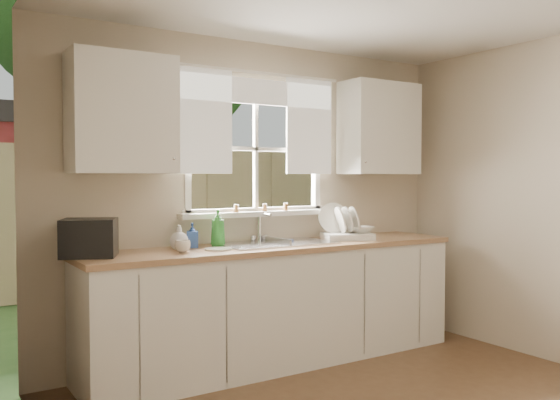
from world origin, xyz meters
TOP-DOWN VIEW (x-y plane):
  - room_walls at (0.00, -0.07)m, footprint 3.62×4.02m
  - window at (0.00, 2.00)m, footprint 1.38×0.16m
  - curtains at (0.00, 1.95)m, footprint 1.50×0.03m
  - base_cabinets at (0.00, 1.68)m, footprint 3.00×0.62m
  - countertop at (0.00, 1.68)m, footprint 3.04×0.65m
  - upper_cabinet_left at (-1.15, 1.82)m, footprint 0.70×0.33m
  - upper_cabinet_right at (1.15, 1.82)m, footprint 0.70×0.33m
  - wall_outlet at (0.88, 1.99)m, footprint 0.08×0.01m
  - sill_jars at (0.02, 1.94)m, footprint 0.50×0.04m
  - backyard at (0.58, 8.42)m, footprint 20.00×10.00m
  - sink at (0.00, 1.71)m, footprint 0.88×0.52m
  - dish_rack at (0.67, 1.69)m, footprint 0.47×0.41m
  - bowl at (0.78, 1.64)m, footprint 0.22×0.22m
  - soap_bottle_a at (-0.46, 1.78)m, footprint 0.14×0.14m
  - soap_bottle_b at (-0.64, 1.83)m, footprint 0.11×0.11m
  - soap_bottle_c at (-0.76, 1.79)m, footprint 0.16×0.16m
  - saucer at (-0.54, 1.61)m, footprint 0.19×0.19m
  - cup at (-0.81, 1.62)m, footprint 0.11×0.11m
  - black_appliance at (-1.40, 1.74)m, footprint 0.42×0.40m

SIDE VIEW (x-z plane):
  - base_cabinets at x=0.00m, z-range 0.00..0.87m
  - sink at x=0.00m, z-range 0.64..1.04m
  - countertop at x=0.00m, z-range 0.87..0.91m
  - saucer at x=-0.54m, z-range 0.91..0.92m
  - cup at x=-0.81m, z-range 0.91..0.99m
  - dish_rack at x=0.67m, z-range 0.83..1.13m
  - bowl at x=0.78m, z-range 0.96..1.01m
  - soap_bottle_c at x=-0.76m, z-range 0.91..1.08m
  - soap_bottle_b at x=-0.64m, z-range 0.91..1.09m
  - black_appliance at x=-1.40m, z-range 0.91..1.16m
  - soap_bottle_a at x=-0.46m, z-range 0.91..1.19m
  - wall_outlet at x=0.88m, z-range 1.02..1.14m
  - sill_jars at x=0.02m, z-range 1.15..1.21m
  - room_walls at x=0.00m, z-range -0.01..2.49m
  - window at x=0.00m, z-range 0.95..2.02m
  - upper_cabinet_left at x=-1.15m, z-range 1.45..2.25m
  - upper_cabinet_right at x=1.15m, z-range 1.45..2.25m
  - curtains at x=0.00m, z-range 1.53..2.34m
  - backyard at x=0.58m, z-range 0.40..6.53m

